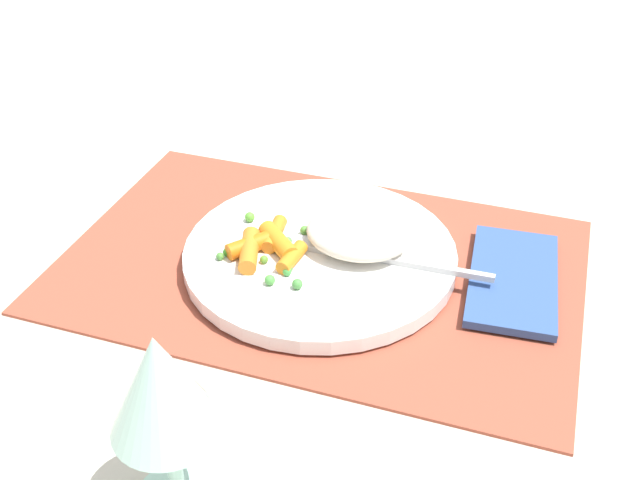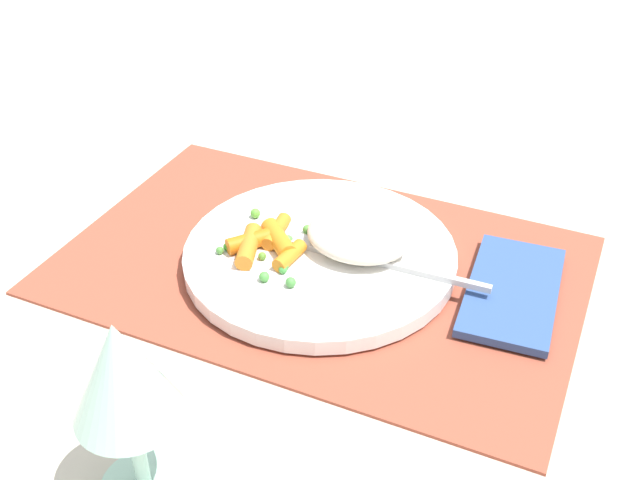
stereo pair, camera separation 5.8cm
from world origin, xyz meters
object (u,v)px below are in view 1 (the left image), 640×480
at_px(rice_mound, 358,233).
at_px(wine_glass, 161,390).
at_px(plate, 320,255).
at_px(carrot_portion, 266,246).
at_px(napkin, 513,279).
at_px(fork, 364,254).

relative_size(rice_mound, wine_glass, 0.67).
xyz_separation_m(plate, wine_glass, (0.01, 0.27, 0.09)).
bearing_deg(wine_glass, carrot_portion, -81.49).
distance_m(carrot_portion, napkin, 0.23).
bearing_deg(rice_mound, wine_glass, 82.20).
height_order(fork, napkin, fork).
bearing_deg(napkin, fork, 10.22).
xyz_separation_m(rice_mound, carrot_portion, (0.08, 0.04, -0.01)).
relative_size(wine_glass, napkin, 0.98).
relative_size(carrot_portion, fork, 0.42).
relative_size(plate, fork, 1.29).
height_order(wine_glass, napkin, wine_glass).
relative_size(fork, napkin, 1.34).
distance_m(rice_mound, napkin, 0.15).
distance_m(plate, napkin, 0.18).
bearing_deg(rice_mound, plate, 24.80).
bearing_deg(rice_mound, carrot_portion, 25.15).
bearing_deg(wine_glass, fork, -100.11).
height_order(carrot_portion, wine_glass, wine_glass).
relative_size(plate, carrot_portion, 3.07).
height_order(carrot_portion, fork, carrot_portion).
bearing_deg(plate, rice_mound, -155.20).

